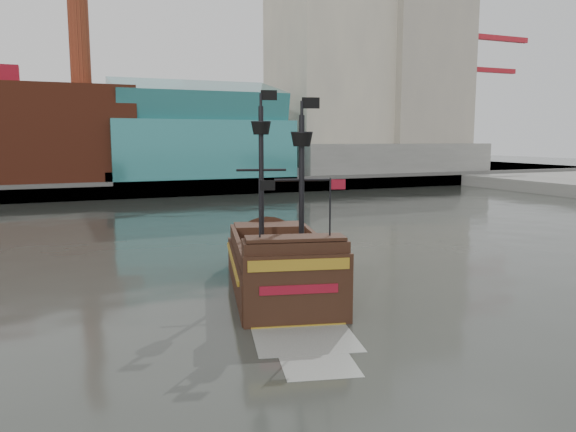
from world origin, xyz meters
name	(u,v)px	position (x,y,z in m)	size (l,w,h in m)	color
ground	(347,316)	(0.00, 0.00, 0.00)	(400.00, 400.00, 0.00)	#242621
promenade_far	(123,179)	(0.00, 92.00, 1.00)	(220.00, 60.00, 2.00)	slate
seawall	(147,189)	(0.00, 62.50, 1.30)	(220.00, 1.00, 2.60)	#4C4C49
skyline	(151,54)	(5.21, 84.56, 24.55)	(149.00, 45.00, 62.00)	brown
crane_a	(470,95)	(78.63, 82.00, 19.11)	(22.50, 4.00, 32.25)	slate
crane_b	(472,113)	(88.23, 92.00, 15.57)	(19.10, 4.00, 26.25)	slate
pirate_ship	(280,272)	(-1.32, 5.92, 1.17)	(9.29, 18.06, 12.96)	black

